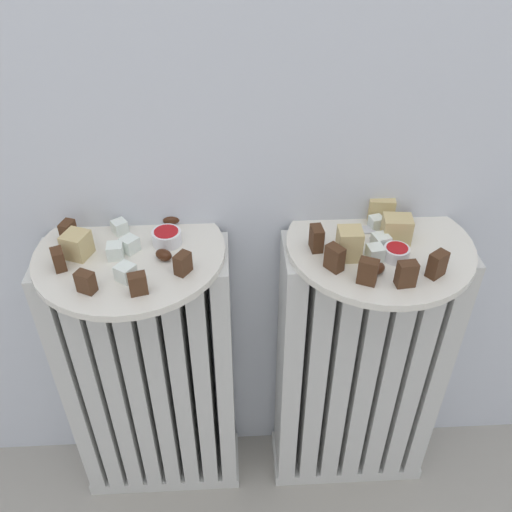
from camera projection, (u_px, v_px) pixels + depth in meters
The scene contains 34 objects.
radiator_left at pixel (153, 381), 1.08m from camera, with size 0.33×0.12×0.61m.
radiator_right at pixel (358, 373), 1.09m from camera, with size 0.33×0.12×0.61m.
plate_left at pixel (130, 253), 0.88m from camera, with size 0.31×0.31×0.01m, color silver.
plate_right at pixel (379, 245), 0.90m from camera, with size 0.31×0.31×0.01m, color silver.
dark_cake_slice_left_0 at pixel (68, 231), 0.89m from camera, with size 0.03×0.02×0.03m, color #472B19.
dark_cake_slice_left_1 at pixel (59, 259), 0.83m from camera, with size 0.03×0.02×0.03m, color #472B19.
dark_cake_slice_left_2 at pixel (86, 282), 0.79m from camera, with size 0.03×0.02×0.03m, color #472B19.
dark_cake_slice_left_3 at pixel (138, 284), 0.79m from camera, with size 0.03×0.02×0.03m, color #472B19.
dark_cake_slice_left_4 at pixel (183, 264), 0.83m from camera, with size 0.03×0.02×0.03m, color #472B19.
marble_cake_slice_left_0 at pixel (77, 245), 0.86m from camera, with size 0.04×0.04×0.04m, color tan.
turkish_delight_left_0 at pixel (115, 251), 0.86m from camera, with size 0.02×0.02×0.02m, color white.
turkish_delight_left_1 at pixel (130, 244), 0.87m from camera, with size 0.02×0.02×0.02m, color white.
turkish_delight_left_2 at pixel (120, 227), 0.91m from camera, with size 0.02×0.02×0.02m, color white.
turkish_delight_left_3 at pixel (126, 272), 0.82m from camera, with size 0.03×0.03×0.03m, color white.
medjool_date_left_0 at pixel (164, 255), 0.86m from camera, with size 0.03×0.02×0.02m, color #3D1E0F.
medjool_date_left_1 at pixel (171, 220), 0.94m from camera, with size 0.03×0.02×0.02m, color #3D1E0F.
jam_bowl_left at pixel (167, 237), 0.89m from camera, with size 0.05×0.05×0.02m.
dark_cake_slice_right_0 at pixel (317, 238), 0.87m from camera, with size 0.03×0.02×0.04m, color #472B19.
dark_cake_slice_right_1 at pixel (335, 258), 0.83m from camera, with size 0.03×0.02×0.04m, color #472B19.
dark_cake_slice_right_2 at pixel (368, 272), 0.81m from camera, with size 0.03×0.02×0.04m, color #472B19.
dark_cake_slice_right_3 at pixel (406, 274), 0.80m from camera, with size 0.03×0.02×0.04m, color #472B19.
dark_cake_slice_right_4 at pixel (437, 264), 0.82m from camera, with size 0.03×0.02×0.04m, color #472B19.
marble_cake_slice_right_0 at pixel (381, 208), 0.94m from camera, with size 0.04×0.03×0.04m, color tan.
marble_cake_slice_right_1 at pixel (397, 229), 0.89m from camera, with size 0.05×0.04×0.04m, color tan.
marble_cake_slice_right_2 at pixel (349, 244), 0.85m from camera, with size 0.04×0.03×0.05m, color tan.
turkish_delight_right_0 at pixel (381, 242), 0.88m from camera, with size 0.03×0.03×0.03m, color white.
turkish_delight_right_1 at pixel (376, 222), 0.93m from camera, with size 0.02×0.02×0.02m, color white.
turkish_delight_right_2 at pixel (375, 253), 0.86m from camera, with size 0.02×0.02×0.02m, color white.
medjool_date_right_0 at pixel (410, 268), 0.83m from camera, with size 0.03×0.02×0.01m, color #3D1E0F.
medjool_date_right_1 at pixel (350, 237), 0.90m from camera, with size 0.03×0.02×0.01m, color #3D1E0F.
medjool_date_right_2 at pixel (407, 218), 0.94m from camera, with size 0.02×0.02×0.02m, color #3D1E0F.
medjool_date_right_3 at pixel (378, 268), 0.83m from camera, with size 0.02×0.02×0.02m, color #3D1E0F.
jam_bowl_right at pixel (396, 253), 0.86m from camera, with size 0.04×0.04×0.02m.
fork at pixel (373, 239), 0.90m from camera, with size 0.02×0.09×0.00m.
Camera 1 is at (-0.04, -0.43, 1.15)m, focal length 38.53 mm.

